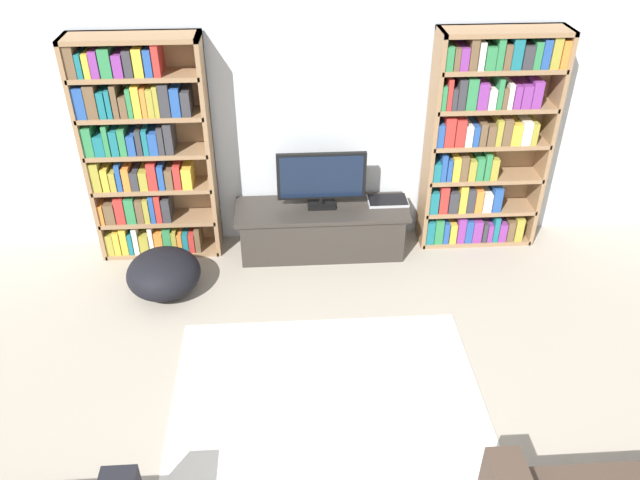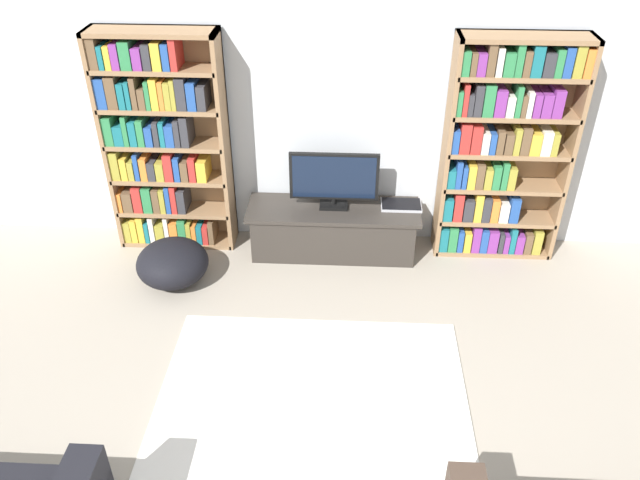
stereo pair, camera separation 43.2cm
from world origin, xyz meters
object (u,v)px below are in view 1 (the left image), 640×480
at_px(bookshelf_left, 143,152).
at_px(tv_stand, 322,229).
at_px(beanbag_ottoman, 164,273).
at_px(bookshelf_right, 483,142).
at_px(laptop, 388,201).
at_px(television, 321,179).

bearing_deg(bookshelf_left, tv_stand, -4.71).
distance_m(bookshelf_left, beanbag_ottoman, 1.01).
xyz_separation_m(tv_stand, beanbag_ottoman, (-1.31, -0.51, -0.04)).
height_order(bookshelf_right, tv_stand, bookshelf_right).
xyz_separation_m(tv_stand, laptop, (0.58, 0.06, 0.23)).
height_order(bookshelf_left, laptop, bookshelf_left).
bearing_deg(beanbag_ottoman, television, 22.48).
distance_m(bookshelf_left, bookshelf_right, 2.84).
height_order(bookshelf_left, bookshelf_right, same).
distance_m(television, laptop, 0.64).
relative_size(bookshelf_left, tv_stand, 1.28).
bearing_deg(laptop, tv_stand, -173.84).
distance_m(tv_stand, laptop, 0.63).
relative_size(bookshelf_left, beanbag_ottoman, 3.23).
bearing_deg(tv_stand, laptop, 6.16).
height_order(tv_stand, beanbag_ottoman, tv_stand).
bearing_deg(tv_stand, television, 90.00).
distance_m(bookshelf_right, television, 1.40).
xyz_separation_m(bookshelf_left, tv_stand, (1.47, -0.12, -0.73)).
distance_m(bookshelf_left, tv_stand, 1.64).
relative_size(bookshelf_right, television, 2.53).
relative_size(tv_stand, laptop, 4.28).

